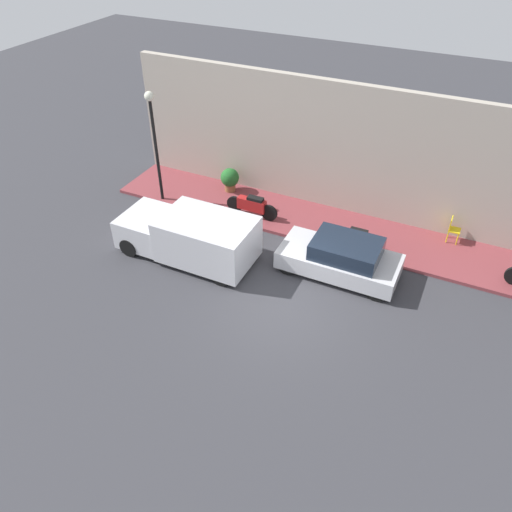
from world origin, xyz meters
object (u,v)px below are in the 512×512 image
(parked_car, at_px, (341,258))
(cafe_chair, at_px, (453,228))
(scooter_silver, at_px, (354,237))
(streetlamp, at_px, (153,129))
(delivery_van, at_px, (189,235))
(potted_plant, at_px, (230,179))
(motorcycle_red, at_px, (252,205))

(parked_car, height_order, cafe_chair, parked_car)
(scooter_silver, xyz_separation_m, streetlamp, (-0.18, 7.93, 2.58))
(delivery_van, relative_size, streetlamp, 1.09)
(cafe_chair, bearing_deg, parked_car, 137.53)
(scooter_silver, bearing_deg, potted_plant, 74.68)
(parked_car, relative_size, delivery_van, 0.82)
(scooter_silver, bearing_deg, streetlamp, 91.32)
(streetlamp, relative_size, potted_plant, 4.45)
(delivery_van, bearing_deg, cafe_chair, -60.02)
(parked_car, relative_size, motorcycle_red, 1.86)
(streetlamp, height_order, cafe_chair, streetlamp)
(motorcycle_red, relative_size, scooter_silver, 1.00)
(delivery_van, relative_size, cafe_chair, 5.15)
(potted_plant, xyz_separation_m, cafe_chair, (0.25, -8.80, -0.01))
(parked_car, height_order, scooter_silver, parked_car)
(parked_car, distance_m, cafe_chair, 4.52)
(delivery_van, bearing_deg, potted_plant, 9.71)
(scooter_silver, relative_size, cafe_chair, 2.26)
(delivery_van, bearing_deg, streetlamp, 48.12)
(parked_car, relative_size, streetlamp, 0.90)
(streetlamp, distance_m, cafe_chair, 11.43)
(motorcycle_red, distance_m, potted_plant, 2.14)
(parked_car, xyz_separation_m, potted_plant, (3.08, 5.75, 0.04))
(scooter_silver, relative_size, streetlamp, 0.48)
(delivery_van, height_order, scooter_silver, delivery_van)
(parked_car, distance_m, streetlamp, 8.41)
(streetlamp, distance_m, potted_plant, 3.71)
(delivery_van, distance_m, scooter_silver, 5.75)
(scooter_silver, bearing_deg, cafe_chair, -59.05)
(motorcycle_red, bearing_deg, potted_plant, 51.08)
(motorcycle_red, distance_m, scooter_silver, 4.09)
(streetlamp, bearing_deg, motorcycle_red, -83.83)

